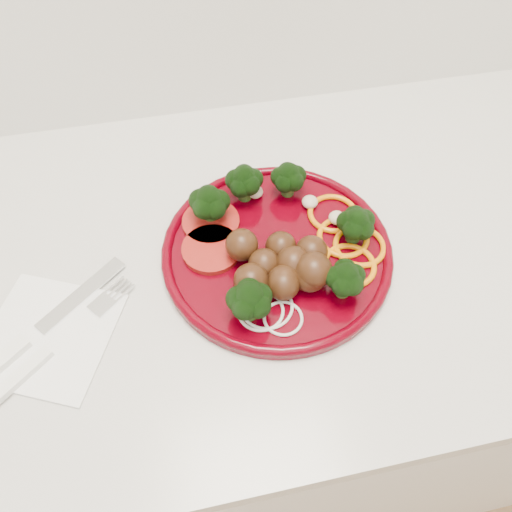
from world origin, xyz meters
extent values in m
cube|color=silver|center=(0.00, 1.70, 0.43)|extent=(2.40, 0.60, 0.87)
cube|color=beige|center=(0.00, 1.70, 0.89)|extent=(2.40, 0.60, 0.03)
cylinder|color=#470009|center=(0.26, 1.68, 0.91)|extent=(0.30, 0.30, 0.01)
torus|color=#470009|center=(0.26, 1.68, 0.91)|extent=(0.30, 0.30, 0.01)
sphere|color=#3F210F|center=(0.29, 1.65, 0.93)|extent=(0.04, 0.04, 0.04)
sphere|color=#3F210F|center=(0.26, 1.67, 0.93)|extent=(0.04, 0.04, 0.04)
sphere|color=#3F210F|center=(0.27, 1.64, 0.93)|extent=(0.04, 0.04, 0.04)
sphere|color=#3F210F|center=(0.29, 1.62, 0.93)|extent=(0.04, 0.04, 0.04)
sphere|color=#3F210F|center=(0.21, 1.68, 0.93)|extent=(0.04, 0.04, 0.04)
sphere|color=#3F210F|center=(0.23, 1.65, 0.93)|extent=(0.04, 0.04, 0.04)
sphere|color=#3F210F|center=(0.21, 1.63, 0.93)|extent=(0.04, 0.04, 0.04)
sphere|color=#3F210F|center=(0.25, 1.61, 0.93)|extent=(0.04, 0.04, 0.04)
sphere|color=#3F210F|center=(0.28, 1.62, 0.93)|extent=(0.04, 0.04, 0.04)
sphere|color=#3F210F|center=(0.25, 1.62, 0.93)|extent=(0.04, 0.04, 0.04)
torus|color=orange|center=(0.35, 1.68, 0.92)|extent=(0.07, 0.07, 0.01)
torus|color=orange|center=(0.34, 1.64, 0.92)|extent=(0.07, 0.07, 0.01)
torus|color=orange|center=(0.35, 1.72, 0.92)|extent=(0.07, 0.07, 0.01)
torus|color=orange|center=(0.36, 1.66, 0.92)|extent=(0.07, 0.07, 0.01)
cylinder|color=#720A07|center=(0.18, 1.74, 0.92)|extent=(0.08, 0.08, 0.01)
cylinder|color=#720A07|center=(0.17, 1.70, 0.92)|extent=(0.08, 0.08, 0.01)
torus|color=beige|center=(0.22, 1.60, 0.91)|extent=(0.06, 0.06, 0.00)
torus|color=beige|center=(0.24, 1.58, 0.91)|extent=(0.05, 0.05, 0.00)
torus|color=beige|center=(0.23, 1.60, 0.91)|extent=(0.07, 0.07, 0.00)
ellipsoid|color=#C6B793|center=(0.32, 1.75, 0.92)|extent=(0.02, 0.02, 0.02)
ellipsoid|color=#C6B793|center=(0.25, 1.78, 0.92)|extent=(0.02, 0.02, 0.02)
ellipsoid|color=#C6B793|center=(0.35, 1.71, 0.92)|extent=(0.02, 0.02, 0.02)
cube|color=white|center=(-0.03, 1.62, 0.90)|extent=(0.19, 0.19, 0.00)
cube|color=silver|center=(0.01, 1.67, 0.91)|extent=(0.11, 0.10, 0.00)
cube|color=white|center=(-0.06, 1.57, 0.91)|extent=(0.08, 0.07, 0.01)
cube|color=silver|center=(0.03, 1.65, 0.91)|extent=(0.04, 0.04, 0.00)
cube|color=silver|center=(0.06, 1.66, 0.91)|extent=(0.03, 0.02, 0.00)
cube|color=silver|center=(0.05, 1.66, 0.91)|extent=(0.03, 0.02, 0.00)
cube|color=silver|center=(0.05, 1.67, 0.91)|extent=(0.03, 0.02, 0.00)
cube|color=silver|center=(0.05, 1.67, 0.91)|extent=(0.03, 0.02, 0.00)
camera|label=1|loc=(0.15, 1.31, 1.43)|focal=35.00mm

